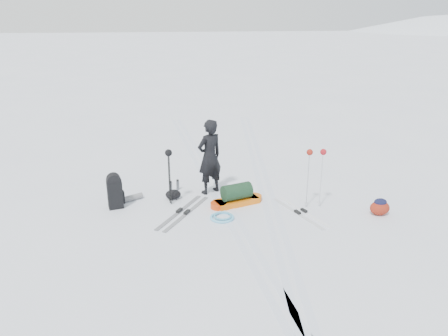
{
  "coord_description": "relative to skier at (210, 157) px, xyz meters",
  "views": [
    {
      "loc": [
        -1.54,
        -9.49,
        4.35
      ],
      "look_at": [
        -0.01,
        -0.07,
        0.95
      ],
      "focal_mm": 35.0,
      "sensor_mm": 36.0,
      "label": 1
    }
  ],
  "objects": [
    {
      "name": "ground",
      "position": [
        0.23,
        -0.78,
        -0.96
      ],
      "size": [
        200.0,
        200.0,
        0.0
      ],
      "primitive_type": "plane",
      "color": "white",
      "rests_on": "ground"
    },
    {
      "name": "snow_hill_backdrop",
      "position": [
        62.92,
        83.24,
        -69.98
      ],
      "size": [
        359.5,
        192.0,
        162.45
      ],
      "color": "white",
      "rests_on": "ground"
    },
    {
      "name": "ski_tracks",
      "position": [
        0.84,
        0.09,
        -0.95
      ],
      "size": [
        3.38,
        17.97,
        0.01
      ],
      "color": "silver",
      "rests_on": "ground"
    },
    {
      "name": "skier",
      "position": [
        0.0,
        0.0,
        0.0
      ],
      "size": [
        0.83,
        0.74,
        1.91
      ],
      "primitive_type": "imported",
      "rotation": [
        0.0,
        0.0,
        3.65
      ],
      "color": "black",
      "rests_on": "ground"
    },
    {
      "name": "pulk_sled",
      "position": [
        0.54,
        -0.83,
        -0.76
      ],
      "size": [
        1.4,
        0.77,
        0.52
      ],
      "rotation": [
        0.0,
        0.0,
        0.3
      ],
      "color": "orange",
      "rests_on": "ground"
    },
    {
      "name": "expedition_rucksack",
      "position": [
        -2.27,
        -0.53,
        -0.56
      ],
      "size": [
        0.82,
        0.71,
        0.86
      ],
      "rotation": [
        0.0,
        0.0,
        0.21
      ],
      "color": "black",
      "rests_on": "ground"
    },
    {
      "name": "ski_poles_black",
      "position": [
        -1.03,
        -0.54,
        0.17
      ],
      "size": [
        0.17,
        0.2,
        1.37
      ],
      "rotation": [
        0.0,
        0.0,
        -0.37
      ],
      "color": "black",
      "rests_on": "ground"
    },
    {
      "name": "ski_poles_silver",
      "position": [
        2.29,
        -1.27,
        0.24
      ],
      "size": [
        0.46,
        0.18,
        1.44
      ],
      "rotation": [
        0.0,
        0.0,
        0.07
      ],
      "color": "silver",
      "rests_on": "ground"
    },
    {
      "name": "touring_skis_grey",
      "position": [
        -0.77,
        -1.12,
        -0.94
      ],
      "size": [
        1.35,
        1.84,
        0.07
      ],
      "rotation": [
        0.0,
        0.0,
        0.99
      ],
      "color": "gray",
      "rests_on": "ground"
    },
    {
      "name": "touring_skis_white",
      "position": [
        1.9,
        -1.56,
        -0.94
      ],
      "size": [
        0.86,
        1.84,
        0.07
      ],
      "rotation": [
        0.0,
        0.0,
        -1.24
      ],
      "color": "silver",
      "rests_on": "ground"
    },
    {
      "name": "rope_coil",
      "position": [
        0.08,
        -1.54,
        -0.92
      ],
      "size": [
        0.59,
        0.59,
        0.07
      ],
      "rotation": [
        0.0,
        0.0,
        -0.08
      ],
      "color": "#62C3EE",
      "rests_on": "ground"
    },
    {
      "name": "small_daypack",
      "position": [
        3.64,
        -1.93,
        -0.77
      ],
      "size": [
        0.47,
        0.35,
        0.39
      ],
      "rotation": [
        0.0,
        0.0,
        0.03
      ],
      "color": "maroon",
      "rests_on": "ground"
    },
    {
      "name": "thermos_pair",
      "position": [
        -0.9,
        0.23,
        -0.81
      ],
      "size": [
        0.27,
        0.22,
        0.3
      ],
      "rotation": [
        0.0,
        0.0,
        -0.18
      ],
      "color": "#4F5156",
      "rests_on": "ground"
    },
    {
      "name": "stuff_sack",
      "position": [
        -0.95,
        -0.27,
        -0.84
      ],
      "size": [
        0.43,
        0.36,
        0.24
      ],
      "rotation": [
        0.0,
        0.0,
        0.22
      ],
      "color": "black",
      "rests_on": "ground"
    }
  ]
}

